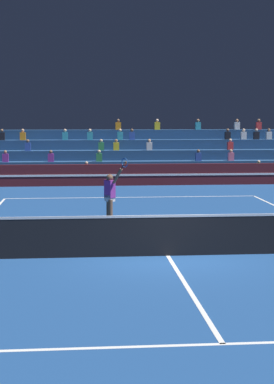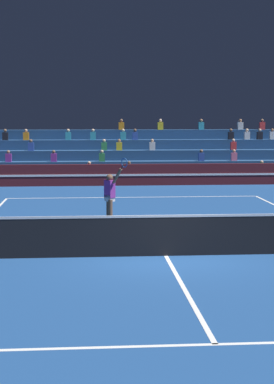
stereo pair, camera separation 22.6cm
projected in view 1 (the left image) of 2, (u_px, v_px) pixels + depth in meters
ground_plane at (168, 256)px, 16.42m from camera, size 120.00×120.00×0.00m
court_lines at (168, 256)px, 16.42m from camera, size 11.10×23.90×0.01m
tennis_net at (168, 235)px, 16.36m from camera, size 12.00×0.10×1.10m
sponsor_banner_wall at (124, 175)px, 32.92m from camera, size 18.00×0.26×1.10m
bleacher_stand at (120, 161)px, 36.63m from camera, size 19.89×4.75×3.38m
tennis_player at (110, 197)px, 20.53m from camera, size 0.75×1.10×2.34m
tennis_ball at (213, 247)px, 17.33m from camera, size 0.07×0.07×0.07m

